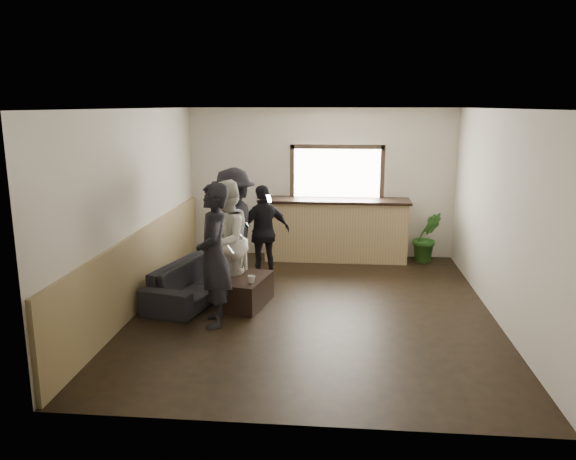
# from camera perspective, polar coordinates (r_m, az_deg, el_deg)

# --- Properties ---
(ground) EXTENTS (5.00, 6.00, 0.01)m
(ground) POSITION_cam_1_polar(r_m,az_deg,el_deg) (8.10, 2.47, -8.00)
(ground) COLOR black
(room_shell) EXTENTS (5.01, 6.01, 2.80)m
(room_shell) POSITION_cam_1_polar(r_m,az_deg,el_deg) (7.78, -2.86, 2.36)
(room_shell) COLOR silver
(room_shell) RESTS_ON ground
(bar_counter) EXTENTS (2.70, 0.68, 2.13)m
(bar_counter) POSITION_cam_1_polar(r_m,az_deg,el_deg) (10.51, 4.88, 0.43)
(bar_counter) COLOR tan
(bar_counter) RESTS_ON ground
(sofa) EXTENTS (1.21, 2.05, 0.56)m
(sofa) POSITION_cam_1_polar(r_m,az_deg,el_deg) (8.51, -9.34, -5.13)
(sofa) COLOR black
(sofa) RESTS_ON ground
(coffee_table) EXTENTS (0.70, 1.02, 0.42)m
(coffee_table) POSITION_cam_1_polar(r_m,az_deg,el_deg) (8.20, -4.20, -6.23)
(coffee_table) COLOR black
(coffee_table) RESTS_ON ground
(cup_a) EXTENTS (0.17, 0.17, 0.10)m
(cup_a) POSITION_cam_1_polar(r_m,az_deg,el_deg) (8.29, -4.92, -4.16)
(cup_a) COLOR silver
(cup_a) RESTS_ON coffee_table
(cup_b) EXTENTS (0.14, 0.14, 0.10)m
(cup_b) POSITION_cam_1_polar(r_m,az_deg,el_deg) (7.89, -3.73, -5.00)
(cup_b) COLOR silver
(cup_b) RESTS_ON coffee_table
(potted_plant) EXTENTS (0.59, 0.51, 0.94)m
(potted_plant) POSITION_cam_1_polar(r_m,az_deg,el_deg) (10.62, 13.92, -0.70)
(potted_plant) COLOR #2D6623
(potted_plant) RESTS_ON ground
(person_a) EXTENTS (0.59, 0.77, 1.88)m
(person_a) POSITION_cam_1_polar(r_m,az_deg,el_deg) (7.34, -7.54, -2.57)
(person_a) COLOR black
(person_a) RESTS_ON ground
(person_b) EXTENTS (0.80, 0.96, 1.79)m
(person_b) POSITION_cam_1_polar(r_m,az_deg,el_deg) (8.26, -6.35, -1.15)
(person_b) COLOR silver
(person_b) RESTS_ON ground
(person_c) EXTENTS (0.84, 1.30, 1.89)m
(person_c) POSITION_cam_1_polar(r_m,az_deg,el_deg) (8.93, -5.52, 0.25)
(person_c) COLOR black
(person_c) RESTS_ON ground
(person_d) EXTENTS (0.99, 0.81, 1.58)m
(person_d) POSITION_cam_1_polar(r_m,az_deg,el_deg) (9.28, -2.46, -0.23)
(person_d) COLOR black
(person_d) RESTS_ON ground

